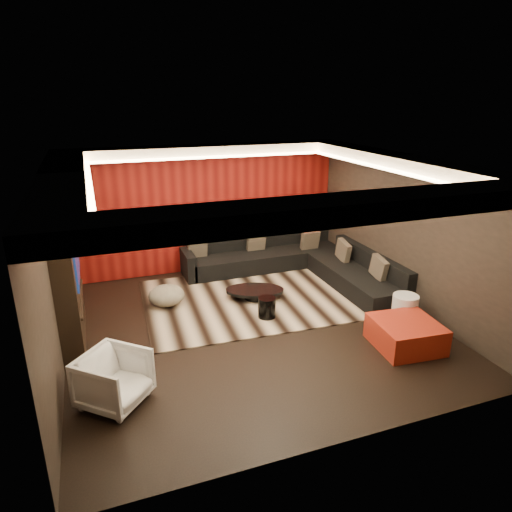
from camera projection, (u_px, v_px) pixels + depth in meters
name	position (u px, v px, depth m)	size (l,w,h in m)	color
floor	(252.00, 326.00, 7.89)	(6.00, 6.00, 0.02)	black
ceiling	(251.00, 162.00, 6.95)	(6.00, 6.00, 0.02)	silver
wall_back	(206.00, 209.00, 10.08)	(6.00, 0.02, 2.80)	black
wall_left	(51.00, 273.00, 6.44)	(0.02, 6.00, 2.80)	black
wall_right	(405.00, 231.00, 8.40)	(0.02, 6.00, 2.80)	black
red_feature_wall	(206.00, 209.00, 10.05)	(5.98, 0.05, 2.78)	#6B0C0A
soffit_back	(207.00, 151.00, 9.38)	(6.00, 0.60, 0.22)	silver
soffit_front	(341.00, 209.00, 4.60)	(6.00, 0.60, 0.22)	silver
soffit_left	(62.00, 181.00, 6.11)	(0.60, 4.80, 0.22)	silver
soffit_right	(398.00, 161.00, 7.87)	(0.60, 4.80, 0.22)	silver
cove_back	(212.00, 157.00, 9.11)	(4.80, 0.08, 0.04)	#FFD899
cove_front	(324.00, 210.00, 4.93)	(4.80, 0.08, 0.04)	#FFD899
cove_left	(89.00, 186.00, 6.25)	(0.08, 4.80, 0.04)	#FFD899
cove_right	(381.00, 168.00, 7.79)	(0.08, 4.80, 0.04)	#FFD899
tv_surround	(67.00, 276.00, 7.13)	(0.30, 2.00, 2.20)	black
tv_screen	(75.00, 254.00, 7.06)	(0.04, 1.30, 0.80)	black
tv_shelf	(81.00, 298.00, 7.31)	(0.04, 1.60, 0.04)	black
rug	(249.00, 299.00, 8.92)	(4.00, 3.00, 0.02)	tan
coffee_table	(255.00, 293.00, 8.90)	(1.13, 1.13, 0.19)	black
drum_stool	(267.00, 307.00, 8.11)	(0.31, 0.31, 0.37)	black
striped_pouf	(166.00, 295.00, 8.59)	(0.67, 0.67, 0.37)	beige
white_side_table	(404.00, 310.00, 7.86)	(0.44, 0.44, 0.55)	silver
orange_ottoman	(406.00, 334.00, 7.19)	(0.96, 0.96, 0.42)	#A01F14
armchair	(114.00, 379.00, 5.81)	(0.75, 0.78, 0.71)	white
sectional_sofa	(297.00, 264.00, 10.01)	(3.65, 3.50, 0.75)	black
throw_pillows	(295.00, 249.00, 9.89)	(3.29, 2.76, 0.50)	tan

